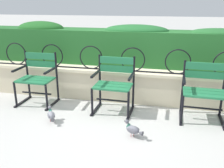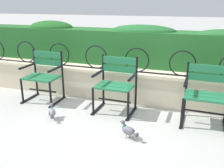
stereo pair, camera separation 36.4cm
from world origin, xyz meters
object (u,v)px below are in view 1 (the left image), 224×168
Objects in this scene: park_chair_left at (37,77)px; pigeon_far_side at (51,115)px; park_chair_right at (204,90)px; park_chair_centre at (114,83)px; pigeon_near_chairs at (133,129)px.

park_chair_left is 0.94m from pigeon_far_side.
park_chair_left is 1.03× the size of park_chair_right.
park_chair_right is at bearing -0.60° from park_chair_left.
pigeon_far_side is (-0.81, -0.64, -0.36)m from park_chair_centre.
pigeon_near_chairs is (0.43, -0.80, -0.36)m from park_chair_centre.
park_chair_centre is 3.40× the size of pigeon_far_side.
pigeon_far_side is at bearing -163.81° from park_chair_right.
park_chair_left reaches higher than pigeon_near_chairs.
park_chair_left is at bearing 129.98° from pigeon_far_side.
park_chair_right is at bearing 40.24° from pigeon_near_chairs.
park_chair_left is at bearing 178.92° from park_chair_centre.
park_chair_centre is 1.03× the size of park_chair_right.
park_chair_centre is at bearing 38.00° from pigeon_far_side.
park_chair_right is (1.37, -0.00, -0.00)m from park_chair_centre.
park_chair_right is 1.28m from pigeon_near_chairs.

